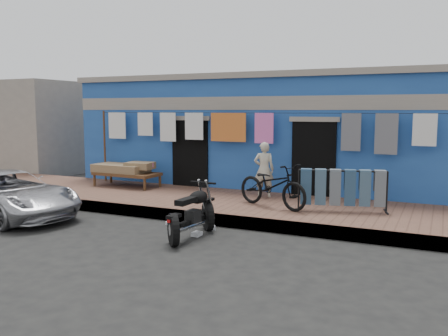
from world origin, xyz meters
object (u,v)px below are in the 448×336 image
(car, at_px, (7,194))
(bicycle, at_px, (272,180))
(seated_person, at_px, (264,170))
(jeans_rack, at_px, (342,190))
(motorcycle, at_px, (192,211))
(charpoy, at_px, (127,175))

(car, height_order, bicycle, bicycle)
(car, bearing_deg, bicycle, -56.28)
(seated_person, xyz_separation_m, jeans_rack, (2.07, -0.85, -0.22))
(jeans_rack, bearing_deg, motorcycle, -133.80)
(motorcycle, distance_m, jeans_rack, 3.33)
(bicycle, xyz_separation_m, motorcycle, (-0.83, -2.15, -0.35))
(motorcycle, bearing_deg, car, -174.65)
(bicycle, distance_m, charpoy, 4.75)
(car, height_order, jeans_rack, jeans_rack)
(bicycle, relative_size, motorcycle, 1.18)
(seated_person, bearing_deg, charpoy, -16.48)
(motorcycle, bearing_deg, seated_person, 88.37)
(seated_person, relative_size, bicycle, 0.73)
(motorcycle, bearing_deg, jeans_rack, 48.61)
(car, distance_m, motorcycle, 4.54)
(seated_person, relative_size, charpoy, 0.68)
(bicycle, xyz_separation_m, jeans_rack, (1.47, 0.24, -0.14))
(car, distance_m, seated_person, 5.91)
(car, bearing_deg, jeans_rack, -59.22)
(car, bearing_deg, seated_person, -44.12)
(bicycle, height_order, jeans_rack, bicycle)
(bicycle, bearing_deg, seated_person, 50.52)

